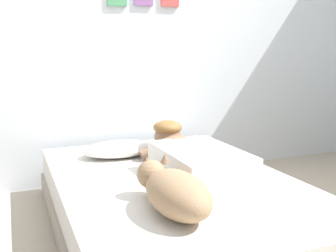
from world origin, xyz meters
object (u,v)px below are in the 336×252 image
(dog, at_px, (174,191))
(cell_phone, at_px, (151,179))
(person_lying, at_px, (190,156))
(coffee_cup, at_px, (155,152))
(bed, at_px, (172,205))
(pillow, at_px, (119,149))

(dog, bearing_deg, cell_phone, 82.93)
(person_lying, xyz_separation_m, coffee_cup, (-0.08, 0.41, -0.07))
(bed, distance_m, pillow, 0.65)
(coffee_cup, bearing_deg, pillow, 151.14)
(person_lying, height_order, coffee_cup, person_lying)
(bed, distance_m, person_lying, 0.32)
(person_lying, bearing_deg, pillow, 119.70)
(bed, relative_size, pillow, 3.97)
(cell_phone, bearing_deg, dog, -97.07)
(bed, xyz_separation_m, dog, (-0.20, -0.48, 0.28))
(person_lying, height_order, dog, person_lying)
(pillow, distance_m, coffee_cup, 0.26)
(pillow, xyz_separation_m, person_lying, (0.31, -0.54, 0.05))
(person_lying, distance_m, cell_phone, 0.30)
(dog, height_order, coffee_cup, dog)
(bed, relative_size, dog, 3.59)
(pillow, relative_size, dog, 0.90)
(coffee_cup, bearing_deg, cell_phone, -113.55)
(bed, xyz_separation_m, person_lying, (0.14, 0.05, 0.29))
(dog, bearing_deg, pillow, 88.40)
(pillow, distance_m, dog, 1.07)
(coffee_cup, bearing_deg, person_lying, -79.28)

